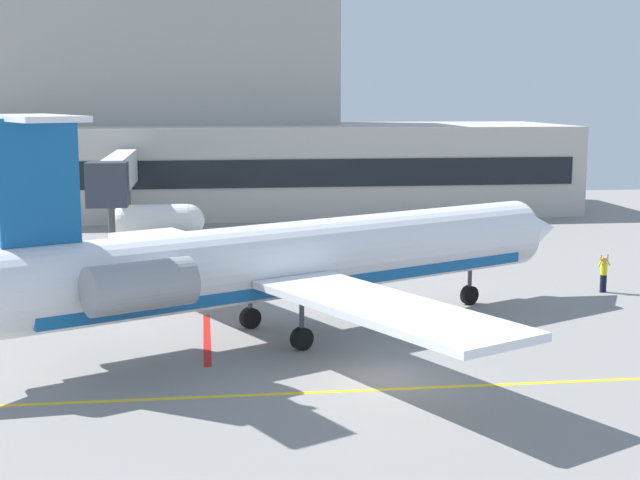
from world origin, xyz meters
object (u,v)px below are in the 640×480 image
at_px(pushback_tractor, 319,259).
at_px(fuel_tank, 157,221).
at_px(regional_jet, 289,260).
at_px(marshaller, 604,273).

xyz_separation_m(pushback_tractor, fuel_tank, (-9.46, 12.44, 0.60)).
xyz_separation_m(regional_jet, fuel_tank, (-6.56, 25.23, -1.74)).
bearing_deg(pushback_tractor, marshaller, -25.13).
relative_size(regional_jet, marshaller, 15.13).
distance_m(regional_jet, marshaller, 17.91).
bearing_deg(regional_jet, fuel_tank, 104.58).
relative_size(pushback_tractor, marshaller, 1.45).
bearing_deg(fuel_tank, marshaller, -39.16).
xyz_separation_m(regional_jet, marshaller, (16.60, 6.36, -2.20)).
distance_m(fuel_tank, marshaller, 29.87).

